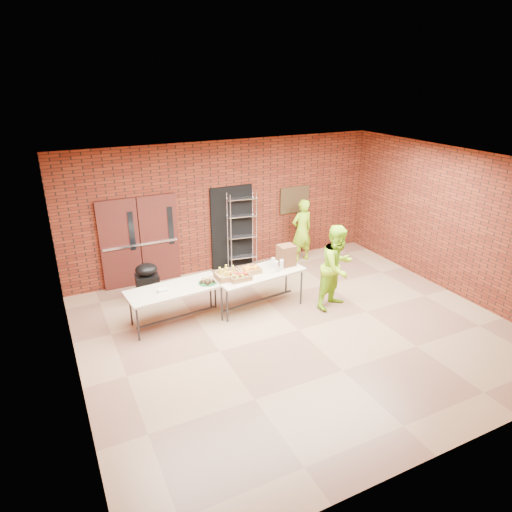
{
  "coord_description": "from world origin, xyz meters",
  "views": [
    {
      "loc": [
        -4.13,
        -6.53,
        4.69
      ],
      "look_at": [
        -0.23,
        1.4,
        1.09
      ],
      "focal_mm": 32.0,
      "sensor_mm": 36.0,
      "label": 1
    }
  ],
  "objects": [
    {
      "name": "basket_bananas",
      "position": [
        -0.94,
        1.23,
        0.86
      ],
      "size": [
        0.5,
        0.39,
        0.16
      ],
      "color": "#A38042",
      "rests_on": "table_right"
    },
    {
      "name": "volunteer_man",
      "position": [
        1.22,
        0.52,
        0.9
      ],
      "size": [
        1.04,
        0.92,
        1.81
      ],
      "primitive_type": "imported",
      "rotation": [
        0.0,
        0.0,
        0.31
      ],
      "color": "#8DCF17",
      "rests_on": "room"
    },
    {
      "name": "basket_oranges",
      "position": [
        -0.44,
        1.3,
        0.85
      ],
      "size": [
        0.43,
        0.34,
        0.13
      ],
      "color": "#A38042",
      "rests_on": "table_right"
    },
    {
      "name": "muffin_tray",
      "position": [
        -1.38,
        1.25,
        0.81
      ],
      "size": [
        0.36,
        0.36,
        0.09
      ],
      "color": "#165325",
      "rests_on": "table_left"
    },
    {
      "name": "cup_stack_front",
      "position": [
        0.07,
        1.07,
        0.92
      ],
      "size": [
        0.08,
        0.08,
        0.25
      ],
      "primitive_type": "cylinder",
      "color": "silver",
      "rests_on": "table_right"
    },
    {
      "name": "dark_doorway",
      "position": [
        0.1,
        3.46,
        1.05
      ],
      "size": [
        1.1,
        0.06,
        2.1
      ],
      "primitive_type": "cube",
      "color": "black",
      "rests_on": "room"
    },
    {
      "name": "covered_grill",
      "position": [
        -2.31,
        2.5,
        0.44
      ],
      "size": [
        0.52,
        0.45,
        0.88
      ],
      "rotation": [
        0.0,
        0.0,
        -0.1
      ],
      "color": "black",
      "rests_on": "room"
    },
    {
      "name": "table_right",
      "position": [
        -0.26,
        1.22,
        0.73
      ],
      "size": [
        2.01,
        1.03,
        0.79
      ],
      "rotation": [
        0.0,
        0.0,
        0.12
      ],
      "color": "tan",
      "rests_on": "room"
    },
    {
      "name": "cup_stack_back",
      "position": [
        0.11,
        1.28,
        0.91
      ],
      "size": [
        0.08,
        0.08,
        0.23
      ],
      "primitive_type": "cylinder",
      "color": "silver",
      "rests_on": "table_right"
    },
    {
      "name": "bronze_plaque",
      "position": [
        1.9,
        3.45,
        1.55
      ],
      "size": [
        0.85,
        0.04,
        0.7
      ],
      "primitive_type": "cube",
      "color": "#382C16",
      "rests_on": "room"
    },
    {
      "name": "double_doors",
      "position": [
        -2.2,
        3.44,
        1.05
      ],
      "size": [
        1.78,
        0.12,
        2.1
      ],
      "color": "#3F1212",
      "rests_on": "room"
    },
    {
      "name": "cup_stack_mid",
      "position": [
        0.22,
        1.1,
        0.91
      ],
      "size": [
        0.08,
        0.08,
        0.23
      ],
      "primitive_type": "cylinder",
      "color": "silver",
      "rests_on": "table_right"
    },
    {
      "name": "basket_apples",
      "position": [
        -0.76,
        1.08,
        0.85
      ],
      "size": [
        0.43,
        0.33,
        0.13
      ],
      "color": "#A38042",
      "rests_on": "table_right"
    },
    {
      "name": "coffee_dispenser",
      "position": [
        0.44,
        1.3,
        1.02
      ],
      "size": [
        0.34,
        0.31,
        0.45
      ],
      "primitive_type": "cube",
      "color": "brown",
      "rests_on": "table_right"
    },
    {
      "name": "room",
      "position": [
        0.0,
        0.0,
        1.6
      ],
      "size": [
        8.08,
        7.08,
        3.28
      ],
      "color": "#89614A",
      "rests_on": "ground"
    },
    {
      "name": "wire_rack",
      "position": [
        0.32,
        3.32,
        0.98
      ],
      "size": [
        0.75,
        0.35,
        1.96
      ],
      "primitive_type": null,
      "rotation": [
        0.0,
        0.0,
        -0.16
      ],
      "color": "silver",
      "rests_on": "room"
    },
    {
      "name": "napkin_box",
      "position": [
        -2.29,
        1.26,
        0.8
      ],
      "size": [
        0.19,
        0.12,
        0.06
      ],
      "primitive_type": "cube",
      "color": "silver",
      "rests_on": "table_left"
    },
    {
      "name": "table_left",
      "position": [
        -2.03,
        1.31,
        0.71
      ],
      "size": [
        1.94,
        0.95,
        0.77
      ],
      "rotation": [
        0.0,
        0.0,
        0.09
      ],
      "color": "tan",
      "rests_on": "room"
    },
    {
      "name": "volunteer_woman",
      "position": [
        1.89,
        3.02,
        0.83
      ],
      "size": [
        0.64,
        0.44,
        1.67
      ],
      "primitive_type": "imported",
      "rotation": [
        0.0,
        0.0,
        3.22
      ],
      "color": "#8DCF17",
      "rests_on": "room"
    }
  ]
}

